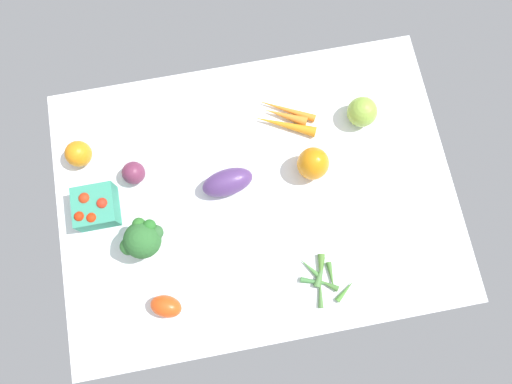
{
  "coord_description": "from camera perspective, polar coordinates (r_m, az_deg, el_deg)",
  "views": [
    {
      "loc": [
        5.27,
        28.17,
        121.75
      ],
      "look_at": [
        0.0,
        0.0,
        4.0
      ],
      "focal_mm": 32.79,
      "sensor_mm": 36.0,
      "label": 1
    }
  ],
  "objects": [
    {
      "name": "tablecloth",
      "position": [
        1.24,
        0.0,
        -0.33
      ],
      "size": [
        104.0,
        76.0,
        2.0
      ],
      "primitive_type": "cube",
      "color": "white",
      "rests_on": "ground"
    },
    {
      "name": "carrot_bunch",
      "position": [
        1.29,
        3.59,
        8.96
      ],
      "size": [
        17.39,
        14.32,
        2.79
      ],
      "color": "orange",
      "rests_on": "tablecloth"
    },
    {
      "name": "roma_tomato",
      "position": [
        1.19,
        -10.93,
        -13.55
      ],
      "size": [
        9.27,
        8.03,
        5.27
      ],
      "primitive_type": "ellipsoid",
      "rotation": [
        0.0,
        0.0,
        5.85
      ],
      "color": "#E74C18",
      "rests_on": "tablecloth"
    },
    {
      "name": "heirloom_tomato_orange",
      "position": [
        1.31,
        -20.85,
        4.39
      ],
      "size": [
        6.91,
        6.91,
        6.91
      ],
      "primitive_type": "sphere",
      "color": "orange",
      "rests_on": "tablecloth"
    },
    {
      "name": "eggplant",
      "position": [
        1.21,
        -3.5,
        1.2
      ],
      "size": [
        14.12,
        8.43,
        6.83
      ],
      "primitive_type": "ellipsoid",
      "rotation": [
        0.0,
        0.0,
        0.12
      ],
      "color": "#553673",
      "rests_on": "tablecloth"
    },
    {
      "name": "bell_pepper_orange",
      "position": [
        1.21,
        6.96,
        3.46
      ],
      "size": [
        11.48,
        11.48,
        10.03
      ],
      "primitive_type": "ellipsoid",
      "rotation": [
        0.0,
        0.0,
        4.1
      ],
      "color": "orange",
      "rests_on": "tablecloth"
    },
    {
      "name": "heirloom_tomato_green",
      "position": [
        1.29,
        12.81,
        9.52
      ],
      "size": [
        8.05,
        8.05,
        8.05
      ],
      "primitive_type": "sphere",
      "color": "#8FB842",
      "rests_on": "tablecloth"
    },
    {
      "name": "berry_basket",
      "position": [
        1.25,
        -19.0,
        -1.74
      ],
      "size": [
        10.44,
        10.44,
        7.75
      ],
      "color": "teal",
      "rests_on": "tablecloth"
    },
    {
      "name": "broccoli_head",
      "position": [
        1.17,
        -13.69,
        -5.62
      ],
      "size": [
        11.13,
        9.89,
        11.97
      ],
      "color": "#A0D27C",
      "rests_on": "tablecloth"
    },
    {
      "name": "red_onion_center",
      "position": [
        1.26,
        -14.71,
        2.27
      ],
      "size": [
        6.05,
        6.05,
        6.05
      ],
      "primitive_type": "sphere",
      "color": "#6E2C49",
      "rests_on": "tablecloth"
    },
    {
      "name": "okra_pile",
      "position": [
        1.2,
        8.25,
        -10.34
      ],
      "size": [
        13.76,
        13.35,
        1.92
      ],
      "color": "#508F44",
      "rests_on": "tablecloth"
    }
  ]
}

